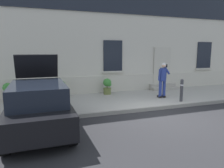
# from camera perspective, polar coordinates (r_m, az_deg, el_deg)

# --- Properties ---
(ground_plane) EXTENTS (80.00, 80.00, 0.00)m
(ground_plane) POSITION_cam_1_polar(r_m,az_deg,el_deg) (8.16, 14.51, -8.74)
(ground_plane) COLOR #232326
(sidewalk) EXTENTS (24.00, 3.60, 0.15)m
(sidewalk) POSITION_cam_1_polar(r_m,az_deg,el_deg) (10.49, 6.00, -4.12)
(sidewalk) COLOR #99968E
(sidewalk) RESTS_ON ground
(curb_edge) EXTENTS (24.00, 0.12, 0.15)m
(curb_edge) POSITION_cam_1_polar(r_m,az_deg,el_deg) (8.90, 11.15, -6.63)
(curb_edge) COLOR gray
(curb_edge) RESTS_ON ground
(building_facade) EXTENTS (24.00, 1.52, 7.50)m
(building_facade) POSITION_cam_1_polar(r_m,az_deg,el_deg) (12.58, 1.29, 14.82)
(building_facade) COLOR beige
(building_facade) RESTS_ON ground
(entrance_stoop) EXTENTS (1.72, 0.64, 0.32)m
(entrance_stoop) POSITION_cam_1_polar(r_m,az_deg,el_deg) (13.08, 13.93, -0.80)
(entrance_stoop) COLOR #9E998E
(entrance_stoop) RESTS_ON sidewalk
(hatchback_car_black) EXTENTS (1.82, 4.08, 2.34)m
(hatchback_car_black) POSITION_cam_1_polar(r_m,az_deg,el_deg) (6.79, -19.50, -5.55)
(hatchback_car_black) COLOR black
(hatchback_car_black) RESTS_ON ground
(bollard_near_person) EXTENTS (0.15, 0.15, 1.04)m
(bollard_near_person) POSITION_cam_1_polar(r_m,az_deg,el_deg) (10.05, 18.62, -1.41)
(bollard_near_person) COLOR #333338
(bollard_near_person) RESTS_ON sidewalk
(person_on_phone) EXTENTS (0.51, 0.47, 1.75)m
(person_on_phone) POSITION_cam_1_polar(r_m,az_deg,el_deg) (10.50, 13.82, 1.64)
(person_on_phone) COLOR navy
(person_on_phone) RESTS_ON sidewalk
(planter_terracotta) EXTENTS (0.44, 0.44, 0.86)m
(planter_terracotta) POSITION_cam_1_polar(r_m,az_deg,el_deg) (10.72, -26.70, -1.87)
(planter_terracotta) COLOR #B25B38
(planter_terracotta) RESTS_ON sidewalk
(planter_cream) EXTENTS (0.44, 0.44, 0.86)m
(planter_cream) POSITION_cam_1_polar(r_m,az_deg,el_deg) (10.71, -13.76, -1.18)
(planter_cream) COLOR beige
(planter_cream) RESTS_ON sidewalk
(planter_olive) EXTENTS (0.44, 0.44, 0.86)m
(planter_olive) POSITION_cam_1_polar(r_m,az_deg,el_deg) (11.15, -1.28, -0.53)
(planter_olive) COLOR #606B38
(planter_olive) RESTS_ON sidewalk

